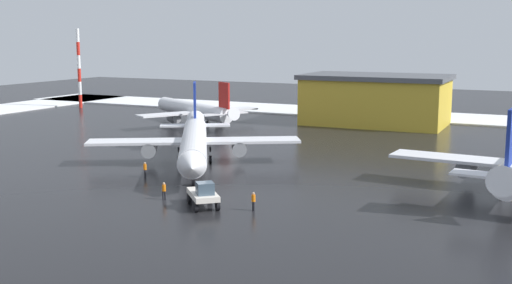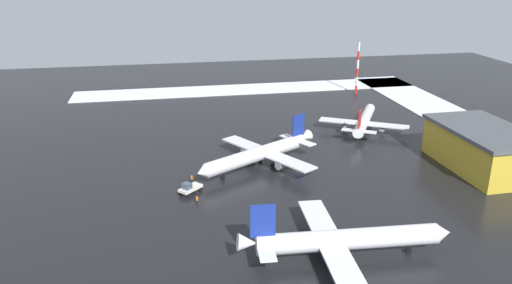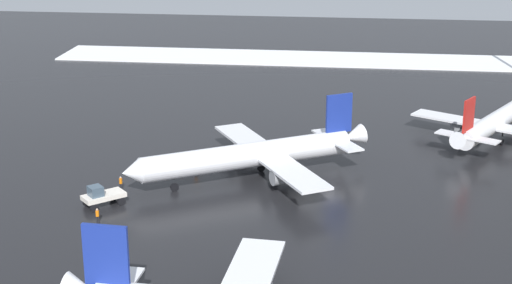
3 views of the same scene
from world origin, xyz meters
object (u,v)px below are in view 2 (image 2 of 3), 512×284
object	(u,v)px
airplane_far_rear	(364,121)
antenna_mast	(358,68)
ground_crew_by_nose_gear	(224,162)
ground_crew_beside_wing	(192,179)
pushback_tug	(190,188)
cargo_hangar	(484,148)
airplane_distant_tail	(260,154)
airplane_parked_portside	(343,240)
ground_crew_near_tug	(197,200)

from	to	relation	value
airplane_far_rear	antenna_mast	world-z (taller)	antenna_mast
ground_crew_by_nose_gear	antenna_mast	size ratio (longest dim) A/B	0.10
ground_crew_by_nose_gear	ground_crew_beside_wing	distance (m)	10.52
pushback_tug	cargo_hangar	world-z (taller)	cargo_hangar
airplane_distant_tail	ground_crew_beside_wing	bearing A→B (deg)	-9.75
airplane_distant_tail	airplane_far_rear	world-z (taller)	airplane_distant_tail
airplane_parked_portside	ground_crew_beside_wing	size ratio (longest dim) A/B	18.73
airplane_distant_tail	ground_crew_near_tug	size ratio (longest dim) A/B	16.54
ground_crew_by_nose_gear	ground_crew_near_tug	bearing A→B (deg)	-38.51
airplane_parked_portside	antenna_mast	distance (m)	100.06
airplane_distant_tail	ground_crew_near_tug	distance (m)	21.04
ground_crew_near_tug	ground_crew_by_nose_gear	xyz separation A→B (m)	(16.92, -7.15, 0.00)
airplane_distant_tail	antenna_mast	distance (m)	70.97
pushback_tug	ground_crew_near_tug	size ratio (longest dim) A/B	2.85
ground_crew_by_nose_gear	cargo_hangar	bearing A→B (deg)	62.42
airplane_distant_tail	airplane_parked_portside	distance (m)	36.77
pushback_tug	ground_crew_near_tug	xyz separation A→B (m)	(-4.59, -0.99, -0.31)
ground_crew_by_nose_gear	cargo_hangar	distance (m)	54.50
ground_crew_near_tug	cargo_hangar	distance (m)	60.71
airplane_parked_portside	ground_crew_near_tug	size ratio (longest dim) A/B	18.73
pushback_tug	cargo_hangar	distance (m)	61.43
ground_crew_beside_wing	cargo_hangar	xyz separation A→B (m)	(-3.78, -60.58, 3.47)
airplane_parked_portside	antenna_mast	size ratio (longest dim) A/B	1.88
airplane_parked_portside	airplane_far_rear	bearing A→B (deg)	68.29
pushback_tug	ground_crew_near_tug	bearing A→B (deg)	59.76
airplane_distant_tail	airplane_parked_portside	size ratio (longest dim) A/B	0.88
airplane_distant_tail	cargo_hangar	bearing A→B (deg)	137.81
airplane_distant_tail	ground_crew_beside_wing	xyz separation A→B (m)	(-5.63, 14.79, -2.11)
airplane_distant_tail	ground_crew_by_nose_gear	xyz separation A→B (m)	(1.87, 7.41, -2.11)
ground_crew_near_tug	ground_crew_beside_wing	distance (m)	9.42
cargo_hangar	ground_crew_by_nose_gear	bearing A→B (deg)	77.20
antenna_mast	pushback_tug	bearing A→B (deg)	138.07
ground_crew_by_nose_gear	cargo_hangar	world-z (taller)	cargo_hangar
airplane_distant_tail	ground_crew_near_tug	xyz separation A→B (m)	(-15.05, 14.56, -2.11)
airplane_far_rear	cargo_hangar	distance (m)	31.91
cargo_hangar	pushback_tug	bearing A→B (deg)	90.15
airplane_parked_portside	antenna_mast	world-z (taller)	antenna_mast
airplane_distant_tail	airplane_far_rear	bearing A→B (deg)	-179.37
ground_crew_beside_wing	ground_crew_near_tug	bearing A→B (deg)	42.18
ground_crew_near_tug	cargo_hangar	size ratio (longest dim) A/B	0.07
airplane_distant_tail	antenna_mast	size ratio (longest dim) A/B	1.66
airplane_parked_portside	ground_crew_near_tug	bearing A→B (deg)	136.06
ground_crew_by_nose_gear	cargo_hangar	size ratio (longest dim) A/B	0.07
airplane_far_rear	airplane_parked_portside	bearing A→B (deg)	-175.36
airplane_parked_portside	ground_crew_by_nose_gear	bearing A→B (deg)	111.59
airplane_far_rear	cargo_hangar	world-z (taller)	cargo_hangar
airplane_far_rear	pushback_tug	distance (m)	55.38
airplane_parked_portside	ground_crew_by_nose_gear	size ratio (longest dim) A/B	18.73
airplane_far_rear	airplane_parked_portside	xyz separation A→B (m)	(-55.42, 26.45, 0.47)
ground_crew_by_nose_gear	airplane_parked_portside	bearing A→B (deg)	2.18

